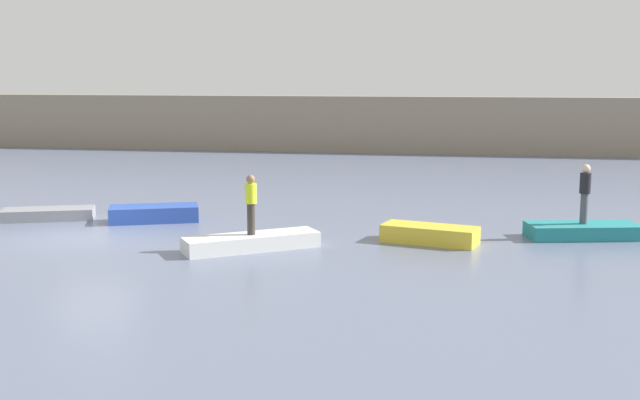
# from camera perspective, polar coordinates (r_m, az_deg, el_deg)

# --- Properties ---
(ground_plane) EXTENTS (120.00, 120.00, 0.00)m
(ground_plane) POSITION_cam_1_polar(r_m,az_deg,el_deg) (24.54, -16.01, -2.56)
(ground_plane) COLOR slate
(embankment_wall) EXTENTS (80.00, 1.20, 3.39)m
(embankment_wall) POSITION_cam_1_polar(r_m,az_deg,el_deg) (49.30, -2.66, 5.53)
(embankment_wall) COLOR gray
(embankment_wall) RESTS_ON ground_plane
(rowboat_grey) EXTENTS (3.14, 2.02, 0.37)m
(rowboat_grey) POSITION_cam_1_polar(r_m,az_deg,el_deg) (27.82, -18.97, -0.96)
(rowboat_grey) COLOR gray
(rowboat_grey) RESTS_ON ground_plane
(rowboat_blue) EXTENTS (3.08, 2.10, 0.51)m
(rowboat_blue) POSITION_cam_1_polar(r_m,az_deg,el_deg) (26.54, -11.86, -0.96)
(rowboat_blue) COLOR #2B4CAD
(rowboat_blue) RESTS_ON ground_plane
(rowboat_white) EXTENTS (3.68, 2.93, 0.43)m
(rowboat_white) POSITION_cam_1_polar(r_m,az_deg,el_deg) (21.93, -4.95, -3.04)
(rowboat_white) COLOR white
(rowboat_white) RESTS_ON ground_plane
(rowboat_yellow) EXTENTS (2.88, 1.70, 0.50)m
(rowboat_yellow) POSITION_cam_1_polar(r_m,az_deg,el_deg) (22.92, 7.90, -2.46)
(rowboat_yellow) COLOR gold
(rowboat_yellow) RESTS_ON ground_plane
(rowboat_teal) EXTENTS (3.43, 1.92, 0.43)m
(rowboat_teal) POSITION_cam_1_polar(r_m,az_deg,el_deg) (24.65, 18.38, -2.12)
(rowboat_teal) COLOR teal
(rowboat_teal) RESTS_ON ground_plane
(person_hiviz_shirt) EXTENTS (0.32, 0.32, 1.66)m
(person_hiviz_shirt) POSITION_cam_1_polar(r_m,az_deg,el_deg) (21.72, -5.00, -0.10)
(person_hiviz_shirt) COLOR #38332D
(person_hiviz_shirt) RESTS_ON rowboat_white
(person_dark_shirt) EXTENTS (0.32, 0.32, 1.76)m
(person_dark_shirt) POSITION_cam_1_polar(r_m,az_deg,el_deg) (24.45, 18.53, 0.66)
(person_dark_shirt) COLOR #4C4C56
(person_dark_shirt) RESTS_ON rowboat_teal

